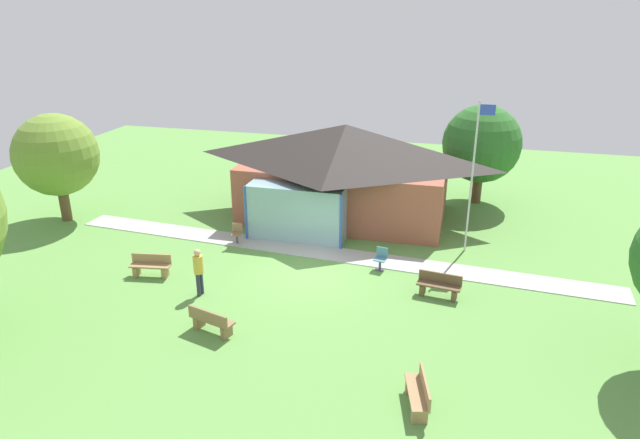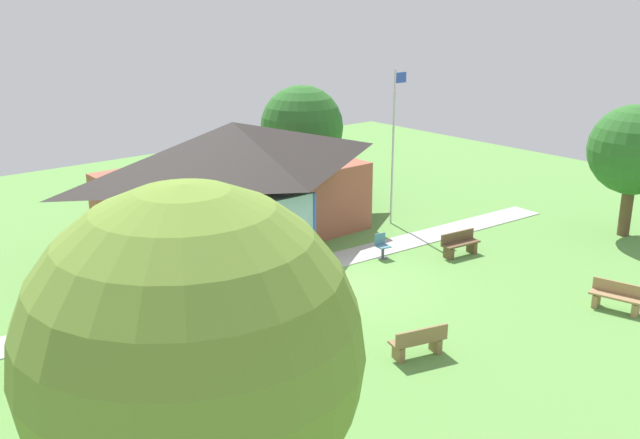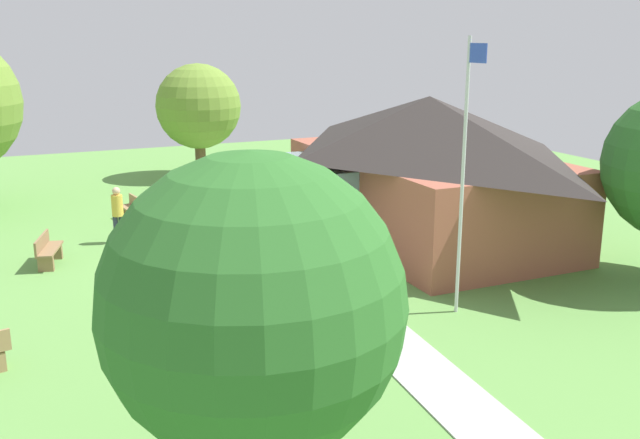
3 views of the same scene
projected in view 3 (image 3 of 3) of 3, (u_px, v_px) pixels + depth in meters
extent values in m
plane|color=#609947|center=(229.00, 263.00, 19.78)|extent=(44.00, 44.00, 0.00)
cube|color=#A35642|center=(426.00, 195.00, 22.06)|extent=(9.22, 5.38, 2.66)
pyramid|color=#2D2826|center=(429.00, 125.00, 21.50)|extent=(10.22, 6.38, 1.73)
cube|color=#8CB2BF|center=(311.00, 200.00, 22.02)|extent=(4.15, 1.20, 2.39)
cylinder|color=#3359B2|center=(270.00, 189.00, 23.62)|extent=(0.12, 0.12, 2.39)
cylinder|color=#3359B2|center=(321.00, 217.00, 19.95)|extent=(0.12, 0.12, 2.39)
cube|color=#ADADA8|center=(296.00, 254.00, 20.56)|extent=(22.75, 2.87, 0.03)
cylinder|color=silver|center=(463.00, 180.00, 15.54)|extent=(0.08, 0.08, 6.15)
cube|color=blue|center=(478.00, 53.00, 14.59)|extent=(0.60, 0.02, 0.40)
cube|color=brown|center=(270.00, 309.00, 15.25)|extent=(1.54, 0.63, 0.06)
cube|color=brown|center=(276.00, 330.00, 14.80)|extent=(0.21, 0.42, 0.39)
cube|color=brown|center=(265.00, 311.00, 15.82)|extent=(0.21, 0.42, 0.39)
cube|color=brown|center=(278.00, 299.00, 15.25)|extent=(1.50, 0.25, 0.36)
cube|color=#9E7A51|center=(132.00, 209.00, 24.04)|extent=(1.55, 0.67, 0.06)
cube|color=#9E7A51|center=(138.00, 220.00, 23.66)|extent=(0.22, 0.42, 0.39)
cube|color=#9E7A51|center=(127.00, 213.00, 24.55)|extent=(0.22, 0.42, 0.39)
cube|color=#9E7A51|center=(137.00, 202.00, 24.09)|extent=(1.49, 0.29, 0.36)
cube|color=olive|center=(50.00, 249.00, 19.52)|extent=(1.56, 0.83, 0.06)
cube|color=olive|center=(55.00, 252.00, 20.11)|extent=(0.26, 0.43, 0.39)
cube|color=olive|center=(46.00, 264.00, 19.06)|extent=(0.26, 0.43, 0.39)
cube|color=olive|center=(42.00, 242.00, 19.44)|extent=(1.46, 0.46, 0.36)
cube|color=teal|center=(298.00, 269.00, 17.90)|extent=(0.51, 0.51, 0.04)
cube|color=teal|center=(305.00, 260.00, 17.89)|extent=(0.44, 0.12, 0.40)
cylinder|color=#4C4C51|center=(298.00, 278.00, 17.96)|extent=(0.10, 0.10, 0.42)
cylinder|color=#4C4C51|center=(298.00, 285.00, 18.01)|extent=(0.36, 0.36, 0.02)
cube|color=#8C6B4C|center=(252.00, 211.00, 23.77)|extent=(0.53, 0.53, 0.04)
cube|color=#8C6B4C|center=(257.00, 204.00, 23.83)|extent=(0.44, 0.14, 0.40)
cylinder|color=#4C4C51|center=(253.00, 218.00, 23.83)|extent=(0.10, 0.10, 0.42)
cylinder|color=#4C4C51|center=(253.00, 224.00, 23.88)|extent=(0.36, 0.36, 0.02)
cylinder|color=#2D3347|center=(122.00, 229.00, 21.64)|extent=(0.14, 0.14, 0.85)
cylinder|color=#2D3347|center=(116.00, 230.00, 21.59)|extent=(0.14, 0.14, 0.85)
cylinder|color=gold|center=(117.00, 205.00, 21.43)|extent=(0.34, 0.34, 0.65)
sphere|color=#D8AD8C|center=(116.00, 191.00, 21.31)|extent=(0.24, 0.24, 0.24)
cylinder|color=brown|center=(201.00, 157.00, 31.66)|extent=(0.47, 0.47, 1.75)
sphere|color=olive|center=(198.00, 106.00, 31.09)|extent=(3.71, 3.71, 3.71)
sphere|color=#2D6B28|center=(253.00, 304.00, 7.67)|extent=(3.36, 3.36, 3.36)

